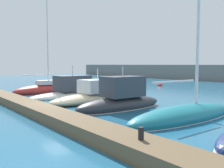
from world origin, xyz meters
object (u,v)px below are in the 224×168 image
at_px(mooring_buoy_red, 160,86).
at_px(sailboat_teal_fifth, 185,114).
at_px(dock_bollard, 141,133).
at_px(sailboat_red_nearest, 46,89).
at_px(motorboat_charcoal_fourth, 122,99).
at_px(motorboat_sand_third, 92,96).
at_px(motorboat_ivory_second, 71,91).

bearing_deg(mooring_buoy_red, sailboat_teal_fifth, -44.99).
bearing_deg(dock_bollard, sailboat_teal_fifth, 113.37).
relative_size(sailboat_red_nearest, mooring_buoy_red, 17.00).
bearing_deg(dock_bollard, motorboat_charcoal_fourth, 144.22).
bearing_deg(sailboat_teal_fifth, mooring_buoy_red, 45.47).
xyz_separation_m(motorboat_sand_third, motorboat_charcoal_fourth, (3.86, -0.06, 0.13)).
bearing_deg(motorboat_ivory_second, sailboat_teal_fifth, -92.79).
height_order(motorboat_ivory_second, mooring_buoy_red, motorboat_ivory_second).
bearing_deg(motorboat_ivory_second, motorboat_sand_third, -99.49).
height_order(sailboat_red_nearest, motorboat_charcoal_fourth, sailboat_red_nearest).
relative_size(sailboat_red_nearest, dock_bollard, 31.36).
height_order(motorboat_sand_third, motorboat_charcoal_fourth, motorboat_charcoal_fourth).
xyz_separation_m(motorboat_sand_third, mooring_buoy_red, (-7.49, 16.82, -0.57)).
height_order(sailboat_red_nearest, motorboat_ivory_second, sailboat_red_nearest).
height_order(motorboat_ivory_second, dock_bollard, motorboat_ivory_second).
bearing_deg(dock_bollard, sailboat_red_nearest, 165.66).
bearing_deg(motorboat_sand_third, dock_bollard, -119.99).
xyz_separation_m(sailboat_teal_fifth, dock_bollard, (2.63, -6.08, 0.48)).
xyz_separation_m(motorboat_ivory_second, motorboat_sand_third, (4.55, -0.49, 0.01)).
bearing_deg(motorboat_ivory_second, dock_bollard, -113.89).
xyz_separation_m(sailboat_red_nearest, mooring_buoy_red, (1.65, 17.04, -0.42)).
bearing_deg(sailboat_teal_fifth, motorboat_ivory_second, 91.08).
height_order(motorboat_charcoal_fourth, dock_bollard, motorboat_charcoal_fourth).
bearing_deg(sailboat_red_nearest, motorboat_ivory_second, -82.53).
bearing_deg(sailboat_teal_fifth, motorboat_charcoal_fourth, 98.57).
relative_size(motorboat_sand_third, dock_bollard, 17.50).
bearing_deg(motorboat_charcoal_fourth, motorboat_sand_third, 89.17).
xyz_separation_m(sailboat_red_nearest, sailboat_teal_fifth, (17.85, 0.84, -0.10)).
height_order(motorboat_charcoal_fourth, sailboat_teal_fifth, sailboat_teal_fifth).
distance_m(motorboat_charcoal_fourth, sailboat_teal_fifth, 4.91).
bearing_deg(mooring_buoy_red, motorboat_sand_third, -65.99).
height_order(motorboat_sand_third, sailboat_teal_fifth, sailboat_teal_fifth).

